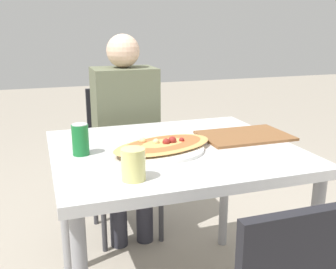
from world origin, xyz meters
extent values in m
cube|color=silver|center=(0.00, 0.00, 0.74)|extent=(1.00, 0.87, 0.04)
cylinder|color=#99999E|center=(0.45, -0.38, 0.36)|extent=(0.05, 0.05, 0.72)
cylinder|color=#99999E|center=(-0.45, 0.38, 0.36)|extent=(0.05, 0.05, 0.72)
cylinder|color=#99999E|center=(0.45, 0.38, 0.36)|extent=(0.05, 0.05, 0.72)
cube|color=black|center=(-0.06, 0.70, 0.45)|extent=(0.40, 0.40, 0.04)
cube|color=black|center=(-0.06, 0.88, 0.68)|extent=(0.38, 0.03, 0.42)
cylinder|color=#38383D|center=(0.11, 0.53, 0.21)|extent=(0.03, 0.03, 0.43)
cylinder|color=#38383D|center=(-0.23, 0.53, 0.21)|extent=(0.03, 0.03, 0.43)
cylinder|color=#38383D|center=(0.11, 0.87, 0.21)|extent=(0.03, 0.03, 0.43)
cylinder|color=#38383D|center=(-0.23, 0.87, 0.21)|extent=(0.03, 0.03, 0.43)
cylinder|color=#2D2D38|center=(0.02, 0.57, 0.23)|extent=(0.10, 0.10, 0.47)
cylinder|color=#2D2D38|center=(-0.14, 0.57, 0.23)|extent=(0.10, 0.10, 0.47)
cube|color=#60664C|center=(-0.06, 0.67, 0.75)|extent=(0.35, 0.26, 0.57)
sphere|color=beige|center=(-0.06, 0.67, 1.12)|extent=(0.18, 0.18, 0.18)
cylinder|color=white|center=(-0.06, -0.03, 0.77)|extent=(0.34, 0.34, 0.01)
ellipsoid|color=tan|center=(-0.06, -0.03, 0.79)|extent=(0.49, 0.36, 0.02)
ellipsoid|color=#D16033|center=(-0.06, -0.03, 0.79)|extent=(0.41, 0.29, 0.01)
sphere|color=maroon|center=(0.03, -0.03, 0.80)|extent=(0.02, 0.02, 0.02)
sphere|color=beige|center=(-0.09, -0.03, 0.80)|extent=(0.03, 0.03, 0.03)
sphere|color=beige|center=(-0.13, 0.01, 0.80)|extent=(0.03, 0.03, 0.03)
sphere|color=maroon|center=(-0.02, -0.03, 0.80)|extent=(0.03, 0.03, 0.03)
sphere|color=maroon|center=(-0.05, -0.04, 0.80)|extent=(0.03, 0.03, 0.03)
cylinder|color=#197233|center=(-0.38, 0.02, 0.82)|extent=(0.07, 0.07, 0.12)
cylinder|color=silver|center=(-0.38, 0.02, 0.89)|extent=(0.06, 0.06, 0.00)
cylinder|color=#E0DB7F|center=(-0.25, -0.30, 0.82)|extent=(0.08, 0.08, 0.11)
cube|color=brown|center=(0.36, 0.04, 0.77)|extent=(0.40, 0.27, 0.01)
camera|label=1|loc=(-0.53, -1.49, 1.26)|focal=42.00mm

